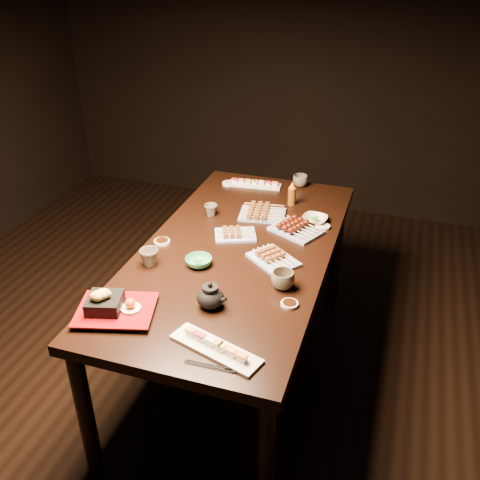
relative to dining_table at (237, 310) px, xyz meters
name	(u,v)px	position (x,y,z in m)	size (l,w,h in m)	color
ground	(170,400)	(-0.25, -0.36, -0.38)	(5.00, 5.00, 0.00)	black
dining_table	(237,310)	(0.00, 0.00, 0.00)	(0.90, 1.80, 0.75)	black
sushi_platter_near	(216,345)	(0.16, -0.73, 0.40)	(0.37, 0.10, 0.05)	white
sushi_platter_far	(255,183)	(-0.13, 0.75, 0.39)	(0.32, 0.09, 0.04)	white
yakitori_plate_center	(235,232)	(-0.05, 0.11, 0.40)	(0.21, 0.15, 0.05)	#828EB6
yakitori_plate_right	(273,256)	(0.20, -0.06, 0.40)	(0.23, 0.17, 0.06)	#828EB6
yakitori_plate_left	(262,211)	(0.02, 0.38, 0.41)	(0.24, 0.18, 0.06)	#828EB6
tsukune_plate	(296,227)	(0.24, 0.25, 0.41)	(0.24, 0.18, 0.06)	#828EB6
edamame_bowl_green	(199,262)	(-0.12, -0.20, 0.39)	(0.12, 0.12, 0.04)	#339C5F
edamame_bowl_cream	(315,220)	(0.31, 0.39, 0.39)	(0.13, 0.13, 0.03)	beige
tempura_tray	(115,302)	(-0.30, -0.65, 0.43)	(0.31, 0.25, 0.11)	black
teacup_near_left	(149,258)	(-0.34, -0.27, 0.42)	(0.09, 0.09, 0.08)	brown
teacup_mid_right	(283,280)	(0.29, -0.26, 0.42)	(0.10, 0.10, 0.08)	brown
teacup_far_left	(211,210)	(-0.24, 0.29, 0.41)	(0.07, 0.07, 0.07)	brown
teacup_far_right	(300,181)	(0.13, 0.83, 0.41)	(0.09, 0.09, 0.07)	brown
teapot	(210,295)	(0.04, -0.48, 0.43)	(0.13, 0.13, 0.11)	black
condiment_bottle	(292,193)	(0.14, 0.56, 0.44)	(0.05, 0.05, 0.14)	brown
sauce_dish_west	(162,242)	(-0.37, -0.06, 0.38)	(0.08, 0.08, 0.01)	white
sauce_dish_east	(323,227)	(0.36, 0.34, 0.38)	(0.08, 0.08, 0.01)	white
sauce_dish_se	(289,304)	(0.35, -0.37, 0.38)	(0.07, 0.07, 0.01)	white
sauce_dish_nw	(228,183)	(-0.29, 0.72, 0.38)	(0.08, 0.08, 0.01)	white
chopsticks_near	(115,329)	(-0.26, -0.74, 0.38)	(0.24, 0.02, 0.01)	black
chopsticks_se	(211,366)	(0.17, -0.82, 0.38)	(0.20, 0.02, 0.01)	black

